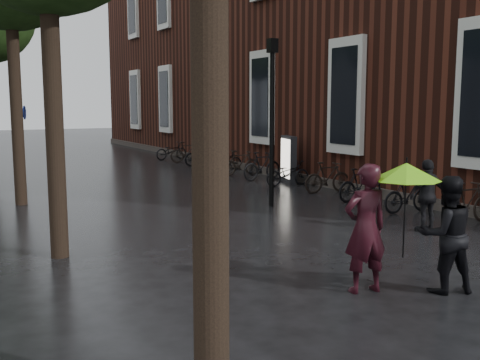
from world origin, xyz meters
TOP-DOWN VIEW (x-y plane):
  - brick_building at (10.47, 19.46)m, footprint 10.20×33.20m
  - person_burgundy at (-0.57, 2.83)m, footprint 0.76×0.57m
  - person_black at (0.47, 2.26)m, footprint 1.02×0.91m
  - lime_umbrella at (-0.04, 2.59)m, footprint 1.01×1.01m
  - pedestrian_walking at (3.32, 5.20)m, footprint 0.96×0.47m
  - parked_bicycles at (4.59, 14.16)m, footprint 1.98×17.91m
  - ad_lightbox at (4.90, 12.87)m, footprint 0.26×1.10m
  - lamp_post at (2.00, 9.42)m, footprint 0.23×0.23m
  - cycle_sign at (-2.99, 18.14)m, footprint 0.14×0.49m

SIDE VIEW (x-z plane):
  - parked_bicycles at x=4.59m, z-range -0.05..0.99m
  - pedestrian_walking at x=3.32m, z-range 0.00..1.58m
  - ad_lightbox at x=4.90m, z-range 0.01..1.66m
  - person_black at x=0.47m, z-range 0.00..1.74m
  - person_burgundy at x=-0.57m, z-range 0.00..1.92m
  - cycle_sign at x=-2.99m, z-range 0.43..3.13m
  - lime_umbrella at x=-0.04m, z-range 1.04..2.54m
  - lamp_post at x=2.00m, z-range 0.48..4.93m
  - brick_building at x=10.47m, z-range -0.01..11.99m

